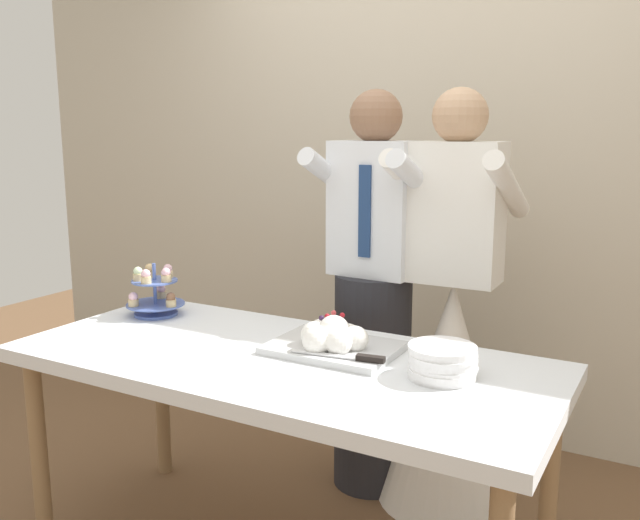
{
  "coord_description": "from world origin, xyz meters",
  "views": [
    {
      "loc": [
        1.15,
        -1.79,
        1.51
      ],
      "look_at": [
        0.07,
        0.15,
        1.07
      ],
      "focal_mm": 38.1,
      "sensor_mm": 36.0,
      "label": 1
    }
  ],
  "objects_px": {
    "dessert_table": "(280,377)",
    "plate_stack": "(443,362)",
    "person_groom": "(373,315)",
    "person_bride": "(451,364)",
    "cupcake_stand": "(155,293)",
    "main_cake_tray": "(333,340)"
  },
  "relations": [
    {
      "from": "plate_stack",
      "to": "person_bride",
      "type": "xyz_separation_m",
      "value": [
        -0.18,
        0.65,
        -0.24
      ]
    },
    {
      "from": "dessert_table",
      "to": "person_groom",
      "type": "relative_size",
      "value": 1.08
    },
    {
      "from": "plate_stack",
      "to": "person_groom",
      "type": "bearing_deg",
      "value": 129.5
    },
    {
      "from": "main_cake_tray",
      "to": "plate_stack",
      "type": "distance_m",
      "value": 0.4
    },
    {
      "from": "plate_stack",
      "to": "dessert_table",
      "type": "bearing_deg",
      "value": -172.98
    },
    {
      "from": "person_bride",
      "to": "cupcake_stand",
      "type": "bearing_deg",
      "value": -152.67
    },
    {
      "from": "dessert_table",
      "to": "person_bride",
      "type": "distance_m",
      "value": 0.81
    },
    {
      "from": "plate_stack",
      "to": "cupcake_stand",
      "type": "bearing_deg",
      "value": 174.98
    },
    {
      "from": "dessert_table",
      "to": "person_bride",
      "type": "relative_size",
      "value": 1.08
    },
    {
      "from": "plate_stack",
      "to": "person_groom",
      "type": "height_order",
      "value": "person_groom"
    },
    {
      "from": "plate_stack",
      "to": "person_groom",
      "type": "relative_size",
      "value": 0.13
    },
    {
      "from": "main_cake_tray",
      "to": "person_bride",
      "type": "distance_m",
      "value": 0.68
    },
    {
      "from": "dessert_table",
      "to": "plate_stack",
      "type": "xyz_separation_m",
      "value": [
        0.53,
        0.07,
        0.12
      ]
    },
    {
      "from": "cupcake_stand",
      "to": "person_groom",
      "type": "xyz_separation_m",
      "value": [
        0.72,
        0.51,
        -0.12
      ]
    },
    {
      "from": "cupcake_stand",
      "to": "plate_stack",
      "type": "height_order",
      "value": "cupcake_stand"
    },
    {
      "from": "person_groom",
      "to": "dessert_table",
      "type": "bearing_deg",
      "value": -91.81
    },
    {
      "from": "dessert_table",
      "to": "main_cake_tray",
      "type": "distance_m",
      "value": 0.21
    },
    {
      "from": "dessert_table",
      "to": "cupcake_stand",
      "type": "xyz_separation_m",
      "value": [
        -0.7,
        0.17,
        0.16
      ]
    },
    {
      "from": "plate_stack",
      "to": "person_groom",
      "type": "xyz_separation_m",
      "value": [
        -0.51,
        0.62,
        -0.08
      ]
    },
    {
      "from": "person_bride",
      "to": "person_groom",
      "type": "bearing_deg",
      "value": -175.2
    },
    {
      "from": "cupcake_stand",
      "to": "dessert_table",
      "type": "bearing_deg",
      "value": -14.02
    },
    {
      "from": "person_groom",
      "to": "person_bride",
      "type": "distance_m",
      "value": 0.37
    }
  ]
}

